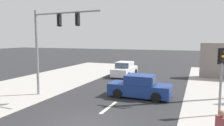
{
  "coord_description": "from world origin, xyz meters",
  "views": [
    {
      "loc": [
        4.75,
        -8.56,
        4.04
      ],
      "look_at": [
        -0.19,
        4.0,
        2.53
      ],
      "focal_mm": 35.0,
      "sensor_mm": 36.0,
      "label": 1
    }
  ],
  "objects_px": {
    "pedestal_signal_right_kerb": "(222,70)",
    "sedan_kerbside_parked": "(125,70)",
    "sedan_oncoming_mid": "(140,87)",
    "traffic_signal_mast": "(51,37)"
  },
  "relations": [
    {
      "from": "traffic_signal_mast",
      "to": "sedan_kerbside_parked",
      "type": "height_order",
      "value": "traffic_signal_mast"
    },
    {
      "from": "traffic_signal_mast",
      "to": "sedan_oncoming_mid",
      "type": "xyz_separation_m",
      "value": [
        5.73,
        2.08,
        -3.44
      ]
    },
    {
      "from": "pedestal_signal_right_kerb",
      "to": "sedan_kerbside_parked",
      "type": "xyz_separation_m",
      "value": [
        -8.46,
        9.79,
        -1.71
      ]
    },
    {
      "from": "traffic_signal_mast",
      "to": "pedestal_signal_right_kerb",
      "type": "relative_size",
      "value": 1.69
    },
    {
      "from": "pedestal_signal_right_kerb",
      "to": "sedan_oncoming_mid",
      "type": "bearing_deg",
      "value": 157.33
    },
    {
      "from": "pedestal_signal_right_kerb",
      "to": "sedan_kerbside_parked",
      "type": "height_order",
      "value": "pedestal_signal_right_kerb"
    },
    {
      "from": "traffic_signal_mast",
      "to": "pedestal_signal_right_kerb",
      "type": "distance_m",
      "value": 10.68
    },
    {
      "from": "traffic_signal_mast",
      "to": "sedan_oncoming_mid",
      "type": "height_order",
      "value": "traffic_signal_mast"
    },
    {
      "from": "sedan_kerbside_parked",
      "to": "sedan_oncoming_mid",
      "type": "bearing_deg",
      "value": -64.91
    },
    {
      "from": "sedan_oncoming_mid",
      "to": "sedan_kerbside_parked",
      "type": "bearing_deg",
      "value": 115.09
    }
  ]
}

